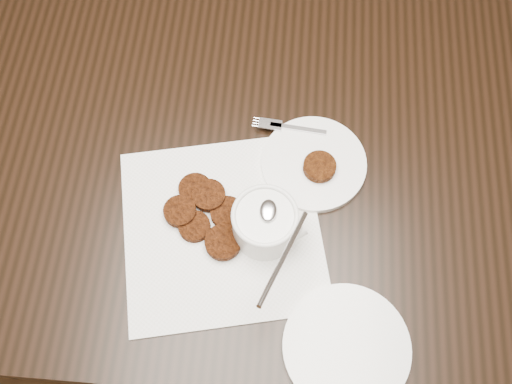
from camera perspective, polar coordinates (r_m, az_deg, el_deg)
floor at (r=1.66m, az=-1.13°, el=-12.73°), size 4.00×4.00×0.00m
table at (r=1.35m, az=-2.02°, el=-2.46°), size 1.31×0.84×0.75m
napkin at (r=0.94m, az=-3.37°, el=-3.67°), size 0.37×0.37×0.00m
sauce_ramekin at (r=0.87m, az=0.89°, el=-2.24°), size 0.14×0.14×0.14m
patty_cluster at (r=0.94m, az=-5.38°, el=-1.85°), size 0.21×0.21×0.02m
plate_with_patty at (r=0.98m, az=5.74°, el=3.00°), size 0.19×0.19×0.03m
plate_empty at (r=0.89m, az=8.90°, el=-14.87°), size 0.22×0.22×0.01m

